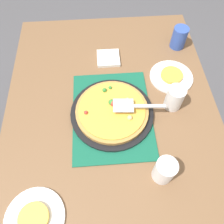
{
  "coord_description": "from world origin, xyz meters",
  "views": [
    {
      "loc": [
        -0.53,
        0.04,
        1.65
      ],
      "look_at": [
        0.0,
        0.0,
        0.77
      ],
      "focal_mm": 36.22,
      "sensor_mm": 36.0,
      "label": 1
    }
  ],
  "objects_px": {
    "plate_near_left": "(35,218)",
    "plate_far_right": "(171,77)",
    "served_slice_right": "(172,75)",
    "napkin_stack": "(108,58)",
    "served_slice_left": "(34,218)",
    "pizza": "(112,110)",
    "cup_near": "(164,170)",
    "pizza_pan": "(112,113)",
    "cup_corner": "(175,98)",
    "pizza_server": "(134,106)",
    "cup_far": "(179,38)"
  },
  "relations": [
    {
      "from": "plate_near_left",
      "to": "cup_corner",
      "type": "relative_size",
      "value": 1.83
    },
    {
      "from": "cup_near",
      "to": "cup_corner",
      "type": "xyz_separation_m",
      "value": [
        0.33,
        -0.11,
        0.0
      ]
    },
    {
      "from": "pizza_pan",
      "to": "plate_far_right",
      "type": "distance_m",
      "value": 0.38
    },
    {
      "from": "cup_near",
      "to": "napkin_stack",
      "type": "xyz_separation_m",
      "value": [
        0.65,
        0.17,
        -0.05
      ]
    },
    {
      "from": "plate_near_left",
      "to": "plate_far_right",
      "type": "xyz_separation_m",
      "value": [
        0.62,
        -0.63,
        0.0
      ]
    },
    {
      "from": "plate_near_left",
      "to": "pizza",
      "type": "bearing_deg",
      "value": -36.61
    },
    {
      "from": "served_slice_right",
      "to": "cup_corner",
      "type": "xyz_separation_m",
      "value": [
        -0.17,
        0.03,
        0.04
      ]
    },
    {
      "from": "served_slice_left",
      "to": "napkin_stack",
      "type": "distance_m",
      "value": 0.83
    },
    {
      "from": "pizza_pan",
      "to": "cup_near",
      "type": "distance_m",
      "value": 0.35
    },
    {
      "from": "plate_near_left",
      "to": "plate_far_right",
      "type": "bearing_deg",
      "value": -45.67
    },
    {
      "from": "pizza_pan",
      "to": "napkin_stack",
      "type": "distance_m",
      "value": 0.35
    },
    {
      "from": "pizza_pan",
      "to": "cup_far",
      "type": "height_order",
      "value": "cup_far"
    },
    {
      "from": "pizza_pan",
      "to": "served_slice_left",
      "type": "distance_m",
      "value": 0.52
    },
    {
      "from": "cup_near",
      "to": "served_slice_right",
      "type": "bearing_deg",
      "value": -16.21
    },
    {
      "from": "served_slice_left",
      "to": "cup_corner",
      "type": "relative_size",
      "value": 0.92
    },
    {
      "from": "plate_near_left",
      "to": "cup_near",
      "type": "xyz_separation_m",
      "value": [
        0.12,
        -0.49,
        0.06
      ]
    },
    {
      "from": "pizza",
      "to": "served_slice_left",
      "type": "bearing_deg",
      "value": 143.39
    },
    {
      "from": "served_slice_right",
      "to": "napkin_stack",
      "type": "height_order",
      "value": "served_slice_right"
    },
    {
      "from": "served_slice_right",
      "to": "pizza_server",
      "type": "xyz_separation_m",
      "value": [
        -0.21,
        0.22,
        0.05
      ]
    },
    {
      "from": "cup_corner",
      "to": "napkin_stack",
      "type": "height_order",
      "value": "cup_corner"
    },
    {
      "from": "plate_far_right",
      "to": "served_slice_right",
      "type": "bearing_deg",
      "value": 0.0
    },
    {
      "from": "pizza",
      "to": "napkin_stack",
      "type": "height_order",
      "value": "pizza"
    },
    {
      "from": "served_slice_left",
      "to": "served_slice_right",
      "type": "bearing_deg",
      "value": -45.67
    },
    {
      "from": "cup_far",
      "to": "pizza",
      "type": "bearing_deg",
      "value": 136.66
    },
    {
      "from": "napkin_stack",
      "to": "pizza_server",
      "type": "bearing_deg",
      "value": -165.62
    },
    {
      "from": "pizza_pan",
      "to": "served_slice_left",
      "type": "xyz_separation_m",
      "value": [
        -0.42,
        0.31,
        0.01
      ]
    },
    {
      "from": "pizza_pan",
      "to": "cup_far",
      "type": "xyz_separation_m",
      "value": [
        0.42,
        -0.4,
        0.05
      ]
    },
    {
      "from": "served_slice_left",
      "to": "napkin_stack",
      "type": "relative_size",
      "value": 0.92
    },
    {
      "from": "pizza",
      "to": "served_slice_left",
      "type": "relative_size",
      "value": 3.0
    },
    {
      "from": "plate_far_right",
      "to": "served_slice_left",
      "type": "distance_m",
      "value": 0.88
    },
    {
      "from": "plate_far_right",
      "to": "pizza_server",
      "type": "distance_m",
      "value": 0.31
    },
    {
      "from": "cup_near",
      "to": "pizza_server",
      "type": "distance_m",
      "value": 0.3
    },
    {
      "from": "plate_near_left",
      "to": "cup_corner",
      "type": "bearing_deg",
      "value": -53.16
    },
    {
      "from": "pizza",
      "to": "pizza_server",
      "type": "height_order",
      "value": "pizza_server"
    },
    {
      "from": "pizza",
      "to": "served_slice_left",
      "type": "distance_m",
      "value": 0.52
    },
    {
      "from": "napkin_stack",
      "to": "plate_far_right",
      "type": "bearing_deg",
      "value": -115.83
    },
    {
      "from": "pizza",
      "to": "plate_near_left",
      "type": "height_order",
      "value": "pizza"
    },
    {
      "from": "plate_near_left",
      "to": "plate_far_right",
      "type": "relative_size",
      "value": 1.0
    },
    {
      "from": "pizza",
      "to": "pizza_pan",
      "type": "bearing_deg",
      "value": 157.59
    },
    {
      "from": "pizza_pan",
      "to": "cup_corner",
      "type": "distance_m",
      "value": 0.29
    },
    {
      "from": "pizza",
      "to": "cup_near",
      "type": "height_order",
      "value": "cup_near"
    },
    {
      "from": "pizza_pan",
      "to": "cup_corner",
      "type": "relative_size",
      "value": 3.17
    },
    {
      "from": "served_slice_right",
      "to": "napkin_stack",
      "type": "xyz_separation_m",
      "value": [
        0.15,
        0.31,
        -0.01
      ]
    },
    {
      "from": "pizza_pan",
      "to": "pizza",
      "type": "bearing_deg",
      "value": -22.41
    },
    {
      "from": "served_slice_right",
      "to": "pizza_server",
      "type": "bearing_deg",
      "value": 132.69
    },
    {
      "from": "pizza",
      "to": "plate_far_right",
      "type": "relative_size",
      "value": 1.5
    },
    {
      "from": "served_slice_left",
      "to": "plate_far_right",
      "type": "bearing_deg",
      "value": -45.67
    },
    {
      "from": "pizza_pan",
      "to": "cup_near",
      "type": "height_order",
      "value": "cup_near"
    },
    {
      "from": "served_slice_right",
      "to": "napkin_stack",
      "type": "relative_size",
      "value": 0.92
    },
    {
      "from": "served_slice_right",
      "to": "napkin_stack",
      "type": "bearing_deg",
      "value": 64.17
    }
  ]
}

